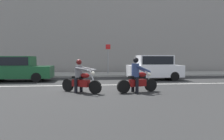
{
  "coord_description": "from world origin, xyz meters",
  "views": [
    {
      "loc": [
        -0.12,
        -10.7,
        1.57
      ],
      "look_at": [
        0.99,
        -0.76,
        0.98
      ],
      "focal_mm": 31.72,
      "sensor_mm": 36.0,
      "label": 1
    }
  ],
  "objects": [
    {
      "name": "lane_marking_stripe",
      "position": [
        0.29,
        0.9,
        0.0
      ],
      "size": [
        18.0,
        0.14,
        0.01
      ],
      "primitive_type": "cube",
      "color": "silver",
      "rests_on": "ground_plane"
    },
    {
      "name": "motorcycle_with_rider_gray",
      "position": [
        -0.54,
        -1.6,
        0.63
      ],
      "size": [
        1.84,
        1.29,
        1.53
      ],
      "color": "black",
      "rests_on": "ground_plane"
    },
    {
      "name": "sidewalk_slab",
      "position": [
        0.0,
        8.0,
        0.07
      ],
      "size": [
        40.0,
        4.4,
        0.14
      ],
      "primitive_type": "cube",
      "color": "#99968E",
      "rests_on": "ground_plane"
    },
    {
      "name": "parked_hatchback_white",
      "position": [
        4.54,
        3.24,
        0.93
      ],
      "size": [
        3.87,
        1.76,
        1.8
      ],
      "color": "silver",
      "rests_on": "ground_plane"
    },
    {
      "name": "ground_plane",
      "position": [
        0.0,
        0.0,
        0.0
      ],
      "size": [
        80.0,
        80.0,
        0.0
      ],
      "primitive_type": "plane",
      "color": "#292929"
    },
    {
      "name": "motorcycle_with_rider_denim_blue",
      "position": [
        2.05,
        -1.82,
        0.66
      ],
      "size": [
        1.99,
        0.81,
        1.62
      ],
      "color": "black",
      "rests_on": "ground_plane"
    },
    {
      "name": "parked_sedan_forest_green",
      "position": [
        -5.11,
        3.45,
        0.88
      ],
      "size": [
        4.56,
        1.82,
        1.72
      ],
      "color": "#164C28",
      "rests_on": "ground_plane"
    },
    {
      "name": "street_sign_post",
      "position": [
        1.57,
        7.77,
        1.8
      ],
      "size": [
        0.44,
        0.08,
        2.76
      ],
      "color": "gray",
      "rests_on": "sidewalk_slab"
    },
    {
      "name": "building_facade",
      "position": [
        0.0,
        11.4,
        7.07
      ],
      "size": [
        40.0,
        1.4,
        14.15
      ],
      "primitive_type": "cube",
      "color": "gray",
      "rests_on": "ground_plane"
    }
  ]
}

